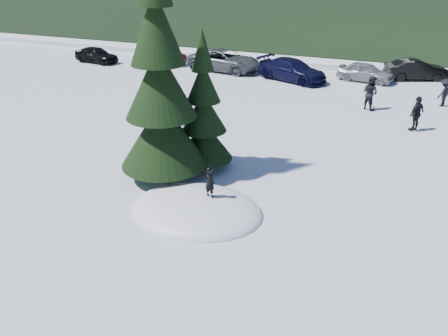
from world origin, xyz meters
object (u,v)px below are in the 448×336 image
at_px(car_1, 163,56).
at_px(car_5, 416,70).
at_px(child_skier, 210,183).
at_px(adult_0, 370,93).
at_px(spruce_short, 204,117).
at_px(car_3, 292,70).
at_px(adult_1, 417,114).
at_px(car_2, 225,60).
at_px(spruce_tall, 160,92).
at_px(car_0, 96,55).
at_px(car_4, 366,72).
at_px(adult_2, 444,93).

distance_m(car_1, car_5, 18.65).
xyz_separation_m(child_skier, car_5, (5.87, 21.26, -0.30)).
bearing_deg(adult_0, car_5, -74.51).
distance_m(spruce_short, car_3, 14.88).
bearing_deg(adult_1, car_2, -87.96).
xyz_separation_m(spruce_tall, car_2, (-4.72, 17.12, -2.55)).
height_order(car_0, car_3, car_3).
xyz_separation_m(car_2, car_4, (10.00, 0.78, -0.13)).
xyz_separation_m(adult_1, car_2, (-13.33, 8.06, -0.09)).
bearing_deg(car_0, spruce_short, -124.54).
xyz_separation_m(spruce_tall, car_4, (5.27, 17.90, -2.68)).
bearing_deg(car_0, car_3, -81.51).
bearing_deg(spruce_short, car_0, 138.59).
distance_m(car_2, car_3, 5.44).
distance_m(spruce_short, car_5, 19.84).
relative_size(spruce_short, car_1, 1.42).
relative_size(car_0, car_2, 0.67).
height_order(car_1, car_2, car_2).
xyz_separation_m(spruce_short, car_3, (-0.36, 14.81, -1.38)).
distance_m(spruce_tall, car_5, 21.63).
bearing_deg(spruce_short, car_1, 124.91).
relative_size(spruce_short, adult_2, 3.53).
relative_size(adult_0, adult_2, 1.22).
relative_size(adult_1, car_3, 0.34).
xyz_separation_m(spruce_short, adult_2, (8.95, 12.50, -1.34)).
height_order(spruce_tall, spruce_short, spruce_tall).
bearing_deg(car_5, spruce_short, 134.45).
distance_m(child_skier, adult_2, 17.09).
relative_size(adult_0, car_0, 0.50).
bearing_deg(car_5, adult_0, 141.01).
xyz_separation_m(child_skier, car_2, (-7.28, 18.63, -0.22)).
height_order(adult_0, car_1, adult_0).
bearing_deg(child_skier, car_5, -93.18).
bearing_deg(car_3, car_1, 105.00).
height_order(spruce_short, car_4, spruce_short).
distance_m(child_skier, adult_0, 13.64).
bearing_deg(adult_2, adult_1, 16.99).
bearing_deg(adult_0, car_3, -8.54).
distance_m(car_1, car_3, 10.75).
distance_m(adult_1, car_2, 15.58).
bearing_deg(child_skier, car_2, -56.39).
bearing_deg(car_2, adult_1, -114.60).
bearing_deg(car_2, car_1, 95.14).
bearing_deg(car_5, car_4, 96.90).
bearing_deg(car_1, car_0, 101.08).
relative_size(car_2, car_4, 1.47).
height_order(spruce_tall, adult_1, spruce_tall).
distance_m(spruce_tall, car_4, 18.85).
height_order(adult_2, car_1, adult_2).
distance_m(spruce_short, car_4, 17.10).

